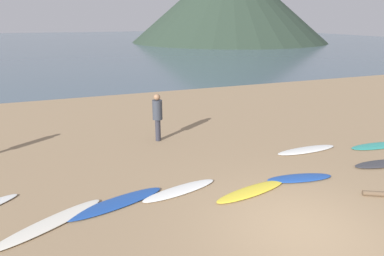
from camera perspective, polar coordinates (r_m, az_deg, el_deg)
name	(u,v)px	position (r m, az deg, el deg)	size (l,w,h in m)	color
ground_plane	(166,118)	(16.57, -4.20, 1.71)	(120.00, 120.00, 0.20)	#997C5B
ocean_water	(80,42)	(71.06, -17.80, 13.21)	(140.00, 100.00, 0.01)	#475B6B
headland_hill	(229,0)	(70.06, 6.07, 20.09)	(36.72, 36.72, 15.19)	#28382B
surfboard_1	(50,223)	(8.67, -22.18, -14.19)	(2.68, 0.51, 0.08)	silver
surfboard_2	(116,203)	(9.03, -12.31, -11.89)	(2.59, 0.57, 0.07)	#1E479E
surfboard_3	(180,190)	(9.43, -1.99, -10.11)	(2.21, 0.50, 0.07)	white
surfboard_4	(251,191)	(9.51, 9.67, -10.11)	(2.28, 0.50, 0.08)	yellow
surfboard_5	(300,178)	(10.54, 17.15, -7.80)	(1.94, 0.52, 0.08)	#1E479E
surfboard_6	(307,150)	(12.76, 18.19, -3.41)	(2.34, 0.53, 0.08)	white
surfboard_7	(382,164)	(12.51, 28.62, -5.13)	(1.97, 0.54, 0.10)	#333338
surfboard_8	(377,146)	(14.16, 27.90, -2.59)	(2.12, 0.58, 0.06)	teal
person_0	(157,113)	(12.90, -5.66, 2.37)	(0.36, 0.36, 1.79)	#2D2D38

